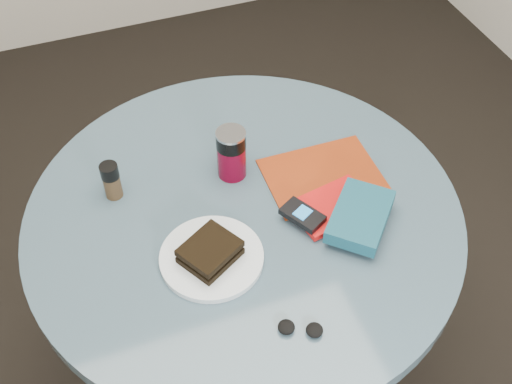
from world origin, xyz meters
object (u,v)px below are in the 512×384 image
object	(u,v)px
plate	(212,258)
mp3_player	(302,215)
pepper_grinder	(111,180)
table	(245,253)
soda_can	(231,153)
novel	(360,216)
magazine	(322,176)
red_book	(332,207)
sandwich	(210,252)
headphones	(300,329)

from	to	relation	value
plate	mp3_player	bearing A→B (deg)	6.85
mp3_player	plate	bearing A→B (deg)	-173.15
plate	pepper_grinder	xyz separation A→B (m)	(-0.15, 0.26, 0.04)
table	plate	bearing A→B (deg)	-135.95
soda_can	novel	world-z (taller)	soda_can
pepper_grinder	magazine	bearing A→B (deg)	-13.51
red_book	novel	distance (m)	0.08
plate	magazine	xyz separation A→B (m)	(0.32, 0.14, -0.00)
table	novel	world-z (taller)	novel
soda_can	magazine	size ratio (longest dim) A/B	0.49
plate	sandwich	world-z (taller)	sandwich
table	novel	size ratio (longest dim) A/B	5.69
pepper_grinder	soda_can	bearing A→B (deg)	-5.99
pepper_grinder	plate	bearing A→B (deg)	-58.99
table	novel	distance (m)	0.33
magazine	novel	size ratio (longest dim) A/B	1.53
red_book	headphones	distance (m)	0.32
table	plate	size ratio (longest dim) A/B	4.49
headphones	red_book	bearing A→B (deg)	53.97
novel	mp3_player	distance (m)	0.13
mp3_player	headphones	bearing A→B (deg)	-113.95
soda_can	magazine	bearing A→B (deg)	-23.28
plate	headphones	size ratio (longest dim) A/B	2.35
table	magazine	xyz separation A→B (m)	(0.21, 0.03, 0.17)
table	mp3_player	xyz separation A→B (m)	(0.11, -0.08, 0.19)
magazine	mp3_player	size ratio (longest dim) A/B	2.48
table	red_book	bearing A→B (deg)	-20.53
table	red_book	xyz separation A→B (m)	(0.19, -0.07, 0.18)
table	pepper_grinder	bearing A→B (deg)	150.60
pepper_grinder	headphones	bearing A→B (deg)	-61.33
sandwich	red_book	distance (m)	0.31
soda_can	magazine	world-z (taller)	soda_can
pepper_grinder	red_book	bearing A→B (deg)	-25.88
magazine	red_book	world-z (taller)	red_book
plate	novel	size ratio (longest dim) A/B	1.27
sandwich	pepper_grinder	distance (m)	0.30
sandwich	magazine	xyz separation A→B (m)	(0.33, 0.15, -0.03)
sandwich	soda_can	xyz separation A→B (m)	(0.13, 0.23, 0.03)
novel	magazine	bearing A→B (deg)	46.05
plate	table	bearing A→B (deg)	44.05
sandwich	red_book	size ratio (longest dim) A/B	0.82
plate	red_book	distance (m)	0.30
soda_can	novel	xyz separation A→B (m)	(0.21, -0.26, -0.03)
pepper_grinder	red_book	distance (m)	0.51
sandwich	pepper_grinder	size ratio (longest dim) A/B	1.52
magazine	plate	bearing A→B (deg)	-155.11
soda_can	magazine	xyz separation A→B (m)	(0.20, -0.09, -0.06)
pepper_grinder	red_book	xyz separation A→B (m)	(0.45, -0.22, -0.04)
novel	headphones	size ratio (longest dim) A/B	1.85
pepper_grinder	headphones	xyz separation A→B (m)	(0.26, -0.48, -0.04)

